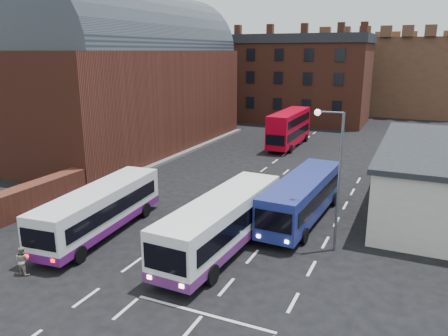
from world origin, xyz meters
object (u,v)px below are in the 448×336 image
at_px(bus_blue, 303,195).
at_px(pedestrian_beige, 23,260).
at_px(bus_white_inbound, 222,220).
at_px(street_lamp, 335,168).
at_px(pedestrian_red, 29,237).
at_px(bus_white_outbound, 100,207).
at_px(bus_red_double, 289,128).

distance_m(bus_blue, pedestrian_beige, 15.51).
height_order(bus_white_inbound, pedestrian_beige, bus_white_inbound).
distance_m(bus_white_inbound, pedestrian_beige, 9.57).
relative_size(street_lamp, pedestrian_red, 4.63).
bearing_deg(bus_blue, bus_white_inbound, 67.48).
xyz_separation_m(bus_white_outbound, pedestrian_red, (-1.87, -3.36, -0.77)).
distance_m(bus_blue, pedestrian_red, 15.36).
bearing_deg(pedestrian_red, bus_blue, -142.46).
height_order(bus_white_outbound, bus_white_inbound, bus_white_inbound).
bearing_deg(bus_white_inbound, pedestrian_beige, 42.35).
distance_m(street_lamp, pedestrian_beige, 15.43).
relative_size(bus_white_outbound, pedestrian_red, 6.26).
distance_m(pedestrian_red, pedestrian_beige, 2.52).
height_order(bus_white_outbound, bus_red_double, bus_red_double).
xyz_separation_m(bus_white_inbound, pedestrian_red, (-8.99, -4.22, -0.88)).
xyz_separation_m(bus_white_inbound, bus_red_double, (-4.02, 26.01, 0.36)).
height_order(street_lamp, pedestrian_red, street_lamp).
bearing_deg(bus_blue, pedestrian_beige, 52.50).
xyz_separation_m(pedestrian_red, pedestrian_beige, (1.68, -1.88, -0.10)).
bearing_deg(pedestrian_beige, bus_white_inbound, -139.21).
relative_size(bus_red_double, street_lamp, 1.31).
bearing_deg(street_lamp, bus_white_inbound, -154.87).
xyz_separation_m(bus_blue, street_lamp, (2.35, -3.34, 2.78)).
bearing_deg(street_lamp, bus_blue, 125.08).
bearing_deg(bus_blue, street_lamp, 127.88).
height_order(bus_red_double, pedestrian_beige, bus_red_double).
bearing_deg(pedestrian_red, street_lamp, -157.67).
relative_size(bus_white_inbound, bus_blue, 1.04).
bearing_deg(pedestrian_red, bus_white_inbound, -157.66).
distance_m(bus_blue, bus_red_double, 21.39).
relative_size(bus_white_inbound, street_lamp, 1.43).
bearing_deg(bus_red_double, pedestrian_red, 80.60).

